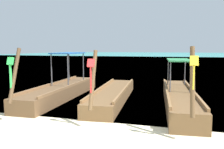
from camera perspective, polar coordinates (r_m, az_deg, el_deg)
ground at (r=5.94m, az=-11.32°, el=-16.70°), size 120.00×120.00×0.00m
sea_water at (r=66.99m, az=13.79°, el=4.22°), size 120.00×120.00×0.00m
longtail_boat_green_ribbon at (r=11.30m, az=-11.97°, el=-3.74°), size 1.37×6.95×2.32m
longtail_boat_red_ribbon at (r=10.43m, az=0.21°, el=-4.91°), size 1.67×6.72×2.26m
longtail_boat_yellow_ribbon at (r=9.84m, az=15.84°, el=-5.35°), size 1.65×6.96×2.36m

